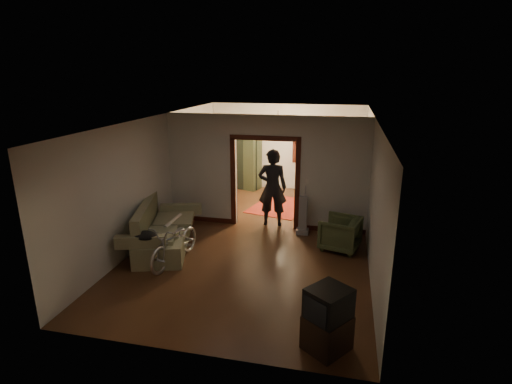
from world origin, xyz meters
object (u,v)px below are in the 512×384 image
(locker, at_px, (245,160))
(desk, at_px, (320,182))
(sofa, at_px, (163,227))
(person, at_px, (272,188))
(armchair, at_px, (340,233))
(bicycle, at_px, (175,242))

(locker, relative_size, desk, 1.78)
(sofa, bearing_deg, locker, 66.62)
(locker, bearing_deg, sofa, -78.05)
(person, relative_size, locker, 1.01)
(armchair, xyz_separation_m, locker, (-3.23, 4.27, 0.61))
(sofa, distance_m, person, 2.89)
(desk, bearing_deg, armchair, -65.38)
(sofa, height_order, locker, locker)
(bicycle, relative_size, desk, 1.52)
(bicycle, relative_size, armchair, 2.05)
(person, distance_m, locker, 3.47)
(bicycle, bearing_deg, person, 67.07)
(armchair, bearing_deg, bicycle, -51.69)
(bicycle, bearing_deg, desk, 73.47)
(locker, distance_m, desk, 2.59)
(sofa, xyz_separation_m, armchair, (3.81, 0.81, -0.14))
(bicycle, xyz_separation_m, armchair, (3.28, 1.40, -0.07))
(armchair, xyz_separation_m, person, (-1.73, 1.13, 0.62))
(bicycle, bearing_deg, sofa, 140.70)
(person, xyz_separation_m, locker, (-1.50, 3.13, -0.01))
(person, height_order, desk, person)
(bicycle, height_order, locker, locker)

